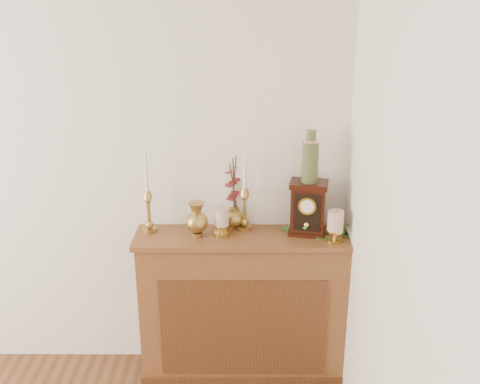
{
  "coord_description": "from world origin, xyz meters",
  "views": [
    {
      "loc": [
        1.39,
        -0.81,
        2.28
      ],
      "look_at": [
        1.38,
        2.05,
        1.21
      ],
      "focal_mm": 42.0,
      "sensor_mm": 36.0,
      "label": 1
    }
  ],
  "objects_px": {
    "candlestick_left": "(148,205)",
    "ceramic_vase": "(310,159)",
    "mantel_clock": "(308,208)",
    "bud_vase": "(197,220)",
    "ginger_jar": "(233,193)",
    "candlestick_center": "(245,202)"
  },
  "relations": [
    {
      "from": "bud_vase",
      "to": "ginger_jar",
      "type": "height_order",
      "value": "ginger_jar"
    },
    {
      "from": "candlestick_left",
      "to": "mantel_clock",
      "type": "distance_m",
      "value": 0.91
    },
    {
      "from": "mantel_clock",
      "to": "candlestick_center",
      "type": "bearing_deg",
      "value": -177.83
    },
    {
      "from": "ceramic_vase",
      "to": "ginger_jar",
      "type": "bearing_deg",
      "value": 164.98
    },
    {
      "from": "bud_vase",
      "to": "ceramic_vase",
      "type": "relative_size",
      "value": 0.69
    },
    {
      "from": "candlestick_left",
      "to": "ceramic_vase",
      "type": "bearing_deg",
      "value": -1.13
    },
    {
      "from": "ginger_jar",
      "to": "mantel_clock",
      "type": "height_order",
      "value": "ginger_jar"
    },
    {
      "from": "ceramic_vase",
      "to": "candlestick_left",
      "type": "bearing_deg",
      "value": 178.87
    },
    {
      "from": "candlestick_left",
      "to": "ceramic_vase",
      "type": "height_order",
      "value": "ceramic_vase"
    },
    {
      "from": "bud_vase",
      "to": "mantel_clock",
      "type": "bearing_deg",
      "value": 3.78
    },
    {
      "from": "ginger_jar",
      "to": "mantel_clock",
      "type": "bearing_deg",
      "value": -15.39
    },
    {
      "from": "bud_vase",
      "to": "ginger_jar",
      "type": "distance_m",
      "value": 0.28
    },
    {
      "from": "candlestick_left",
      "to": "bud_vase",
      "type": "relative_size",
      "value": 2.51
    },
    {
      "from": "candlestick_center",
      "to": "bud_vase",
      "type": "bearing_deg",
      "value": -160.4
    },
    {
      "from": "candlestick_center",
      "to": "bud_vase",
      "type": "relative_size",
      "value": 2.57
    },
    {
      "from": "bud_vase",
      "to": "ginger_jar",
      "type": "relative_size",
      "value": 0.45
    },
    {
      "from": "mantel_clock",
      "to": "ceramic_vase",
      "type": "xyz_separation_m",
      "value": [
        0.0,
        0.0,
        0.29
      ]
    },
    {
      "from": "candlestick_center",
      "to": "mantel_clock",
      "type": "distance_m",
      "value": 0.36
    },
    {
      "from": "ceramic_vase",
      "to": "bud_vase",
      "type": "bearing_deg",
      "value": -175.97
    },
    {
      "from": "candlestick_left",
      "to": "ginger_jar",
      "type": "height_order",
      "value": "candlestick_left"
    },
    {
      "from": "candlestick_center",
      "to": "ginger_jar",
      "type": "xyz_separation_m",
      "value": [
        -0.07,
        0.06,
        0.03
      ]
    },
    {
      "from": "mantel_clock",
      "to": "candlestick_left",
      "type": "bearing_deg",
      "value": -170.44
    }
  ]
}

